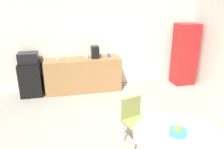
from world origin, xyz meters
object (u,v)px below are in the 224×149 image
at_px(coffee_maker, 95,52).
at_px(mug_white, 109,55).
at_px(locker_cabinet, 185,54).
at_px(mug_red, 87,56).
at_px(microwave, 28,58).
at_px(mini_fridge, 31,79).
at_px(round_table, 177,142).
at_px(mug_green, 58,58).
at_px(chair_olive, 134,115).
at_px(fruit_bowl, 178,131).

bearing_deg(coffee_maker, mug_white, 5.16).
distance_m(locker_cabinet, mug_red, 2.81).
height_order(microwave, mug_white, microwave).
height_order(mini_fridge, coffee_maker, coffee_maker).
bearing_deg(round_table, mug_white, 93.31).
bearing_deg(locker_cabinet, microwave, 178.66).
xyz_separation_m(mini_fridge, mug_green, (0.72, 0.06, 0.51)).
height_order(locker_cabinet, mug_red, locker_cabinet).
bearing_deg(mug_white, coffee_maker, -174.84).
xyz_separation_m(mini_fridge, chair_olive, (1.98, -2.49, 0.08)).
distance_m(chair_olive, fruit_bowl, 1.03).
bearing_deg(coffee_maker, microwave, 180.00).
relative_size(round_table, mug_red, 9.15).
bearing_deg(locker_cabinet, chair_olive, -133.87).
bearing_deg(mini_fridge, mug_green, 4.47).
bearing_deg(mini_fridge, mug_white, 0.94).
relative_size(mini_fridge, mug_white, 6.79).
xyz_separation_m(microwave, round_table, (2.27, -3.46, -0.39)).
xyz_separation_m(microwave, mug_red, (1.48, 0.06, -0.06)).
distance_m(round_table, mug_red, 3.62).
bearing_deg(mug_green, mug_red, 0.11).
distance_m(chair_olive, mug_green, 2.87).
distance_m(fruit_bowl, coffee_maker, 3.51).
distance_m(chair_olive, coffee_maker, 2.57).
bearing_deg(chair_olive, fruit_bowl, -73.28).
bearing_deg(round_table, microwave, 123.24).
distance_m(locker_cabinet, round_table, 3.92).
bearing_deg(microwave, chair_olive, -51.56).
distance_m(mini_fridge, coffee_maker, 1.80).
height_order(locker_cabinet, round_table, locker_cabinet).
bearing_deg(mug_green, coffee_maker, -3.33).
bearing_deg(fruit_bowl, coffee_maker, 99.50).
distance_m(microwave, mug_red, 1.48).
height_order(microwave, chair_olive, microwave).
relative_size(fruit_bowl, coffee_maker, 0.72).
bearing_deg(mug_red, locker_cabinet, -3.23).
bearing_deg(coffee_maker, round_table, -80.51).
xyz_separation_m(round_table, chair_olive, (-0.29, 0.97, -0.10)).
height_order(fruit_bowl, mug_red, mug_red).
distance_m(fruit_bowl, mug_white, 3.49).
distance_m(mug_green, coffee_maker, 0.98).
height_order(fruit_bowl, coffee_maker, coffee_maker).
distance_m(microwave, coffee_maker, 1.69).
xyz_separation_m(mug_green, coffee_maker, (0.97, -0.06, 0.11)).
bearing_deg(mug_white, microwave, -179.06).
bearing_deg(locker_cabinet, coffee_maker, 177.79).
height_order(mini_fridge, mug_white, mug_white).
bearing_deg(mug_white, chair_olive, -91.96).
distance_m(round_table, chair_olive, 1.01).
distance_m(locker_cabinet, mug_green, 3.56).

